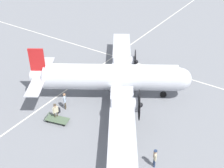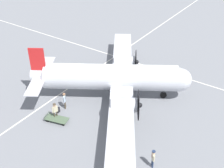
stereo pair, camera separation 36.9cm
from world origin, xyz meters
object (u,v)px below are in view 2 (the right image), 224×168
crew_foreground (153,157)px  ramp_agent (55,110)px  passenger_boarding (64,99)px  baggage_cart (57,119)px  suitcase_near_door (58,110)px  airliner_main (116,77)px

crew_foreground → ramp_agent: ramp_agent is taller
passenger_boarding → baggage_cart: bearing=-16.9°
crew_foreground → suitcase_near_door: bearing=46.3°
airliner_main → suitcase_near_door: (-5.47, 3.23, -2.17)m
airliner_main → ramp_agent: (-6.32, 2.73, -1.35)m
crew_foreground → baggage_cart: bearing=52.1°
baggage_cart → ramp_agent: bearing=127.9°
baggage_cart → airliner_main: bearing=54.6°
airliner_main → baggage_cart: bearing=-142.2°
passenger_boarding → suitcase_near_door: (-0.91, 0.10, -0.85)m
passenger_boarding → ramp_agent: bearing=-23.9°
airliner_main → crew_foreground: (-6.32, -7.68, -1.39)m
ramp_agent → baggage_cart: (-0.24, -0.32, -0.83)m
ramp_agent → crew_foreground: bearing=-71.2°
suitcase_near_door → crew_foreground: bearing=-94.5°
crew_foreground → passenger_boarding: 10.95m
airliner_main → suitcase_near_door: bearing=-152.5°
crew_foreground → ramp_agent: (0.00, 10.41, 0.04)m
passenger_boarding → suitcase_near_door: size_ratio=3.07×
passenger_boarding → suitcase_near_door: passenger_boarding is taller
baggage_cart → crew_foreground: bearing=-13.8°
crew_foreground → suitcase_near_door: crew_foreground is taller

